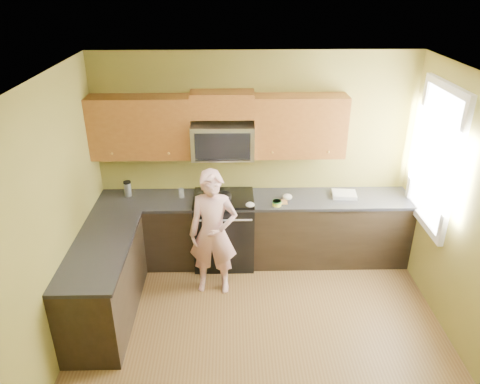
{
  "coord_description": "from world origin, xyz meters",
  "views": [
    {
      "loc": [
        -0.31,
        -3.48,
        3.52
      ],
      "look_at": [
        -0.2,
        1.3,
        1.2
      ],
      "focal_mm": 34.08,
      "sensor_mm": 36.0,
      "label": 1
    }
  ],
  "objects_px": {
    "microwave": "(223,156)",
    "frying_pan": "(222,198)",
    "stove": "(224,229)",
    "travel_mug": "(129,196)",
    "butter_tub": "(277,206)",
    "woman": "(213,233)"
  },
  "relations": [
    {
      "from": "microwave",
      "to": "frying_pan",
      "type": "bearing_deg",
      "value": -96.66
    },
    {
      "from": "stove",
      "to": "travel_mug",
      "type": "xyz_separation_m",
      "value": [
        -1.22,
        0.12,
        0.45
      ]
    },
    {
      "from": "microwave",
      "to": "travel_mug",
      "type": "relative_size",
      "value": 3.77
    },
    {
      "from": "frying_pan",
      "to": "butter_tub",
      "type": "distance_m",
      "value": 0.7
    },
    {
      "from": "microwave",
      "to": "woman",
      "type": "relative_size",
      "value": 0.49
    },
    {
      "from": "woman",
      "to": "frying_pan",
      "type": "height_order",
      "value": "woman"
    },
    {
      "from": "microwave",
      "to": "travel_mug",
      "type": "height_order",
      "value": "microwave"
    },
    {
      "from": "woman",
      "to": "travel_mug",
      "type": "relative_size",
      "value": 7.74
    },
    {
      "from": "microwave",
      "to": "woman",
      "type": "xyz_separation_m",
      "value": [
        -0.12,
        -0.73,
        -0.67
      ]
    },
    {
      "from": "microwave",
      "to": "butter_tub",
      "type": "relative_size",
      "value": 6.69
    },
    {
      "from": "butter_tub",
      "to": "travel_mug",
      "type": "distance_m",
      "value": 1.91
    },
    {
      "from": "woman",
      "to": "travel_mug",
      "type": "xyz_separation_m",
      "value": [
        -1.11,
        0.73,
        0.14
      ]
    },
    {
      "from": "stove",
      "to": "frying_pan",
      "type": "xyz_separation_m",
      "value": [
        -0.02,
        -0.04,
        0.47
      ]
    },
    {
      "from": "frying_pan",
      "to": "butter_tub",
      "type": "bearing_deg",
      "value": 1.99
    },
    {
      "from": "woman",
      "to": "microwave",
      "type": "bearing_deg",
      "value": 85.49
    },
    {
      "from": "travel_mug",
      "to": "microwave",
      "type": "bearing_deg",
      "value": 0.08
    },
    {
      "from": "stove",
      "to": "travel_mug",
      "type": "height_order",
      "value": "travel_mug"
    },
    {
      "from": "frying_pan",
      "to": "travel_mug",
      "type": "height_order",
      "value": "travel_mug"
    },
    {
      "from": "frying_pan",
      "to": "travel_mug",
      "type": "bearing_deg",
      "value": -172.7
    },
    {
      "from": "microwave",
      "to": "travel_mug",
      "type": "bearing_deg",
      "value": -179.92
    },
    {
      "from": "microwave",
      "to": "frying_pan",
      "type": "xyz_separation_m",
      "value": [
        -0.02,
        -0.16,
        -0.5
      ]
    },
    {
      "from": "woman",
      "to": "travel_mug",
      "type": "distance_m",
      "value": 1.33
    }
  ]
}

